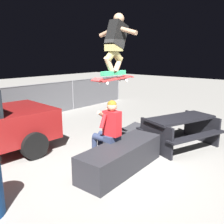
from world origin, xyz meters
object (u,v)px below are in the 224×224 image
object	(u,v)px
picnic_table_back	(180,127)
person_sitting_on_ledge	(108,129)
kicker_ramp	(129,135)
skater_airborne	(116,42)
skateboard	(114,79)
ledge_box_main	(121,157)

from	to	relation	value
picnic_table_back	person_sitting_on_ledge	bearing A→B (deg)	159.52
kicker_ramp	skater_airborne	bearing A→B (deg)	-153.01
skater_airborne	picnic_table_back	bearing A→B (deg)	-17.11
person_sitting_on_ledge	picnic_table_back	world-z (taller)	person_sitting_on_ledge
person_sitting_on_ledge	kicker_ramp	world-z (taller)	person_sitting_on_ledge
skateboard	picnic_table_back	distance (m)	2.34
skateboard	kicker_ramp	xyz separation A→B (m)	(1.60, 0.79, -1.72)
skateboard	skater_airborne	distance (m)	0.69
person_sitting_on_ledge	kicker_ramp	xyz separation A→B (m)	(1.61, 0.64, -0.71)
ledge_box_main	picnic_table_back	world-z (taller)	picnic_table_back
skateboard	skater_airborne	xyz separation A→B (m)	(0.06, -0.00, 0.69)
person_sitting_on_ledge	skateboard	bearing A→B (deg)	-85.08
person_sitting_on_ledge	skater_airborne	xyz separation A→B (m)	(0.07, -0.15, 1.70)
picnic_table_back	skateboard	bearing A→B (deg)	163.34
skateboard	skater_airborne	bearing A→B (deg)	-1.35
ledge_box_main	skateboard	size ratio (longest dim) A/B	1.97
ledge_box_main	person_sitting_on_ledge	bearing A→B (deg)	84.06
ledge_box_main	skater_airborne	size ratio (longest dim) A/B	1.80
skater_airborne	kicker_ramp	size ratio (longest dim) A/B	0.82
ledge_box_main	skateboard	distance (m)	1.53
skater_airborne	ledge_box_main	bearing A→B (deg)	-114.50
ledge_box_main	skater_airborne	bearing A→B (deg)	65.50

